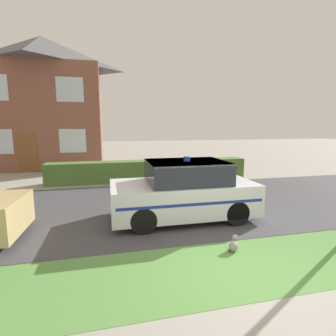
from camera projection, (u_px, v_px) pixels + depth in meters
name	position (u px, v px, depth m)	size (l,w,h in m)	color
ground_plane	(247.00, 272.00, 4.53)	(80.00, 80.00, 0.00)	gray
road_strip	(181.00, 203.00, 8.52)	(28.00, 5.94, 0.01)	#424247
lawn_verge	(241.00, 265.00, 4.73)	(28.00, 1.94, 0.01)	#568C42
garden_hedge	(151.00, 170.00, 12.11)	(9.08, 0.82, 0.92)	#4C7233
police_car	(184.00, 191.00, 7.05)	(3.83, 1.85, 1.68)	black
cat	(234.00, 245.00, 5.27)	(0.36, 0.30, 0.32)	gray
house_left	(45.00, 102.00, 16.39)	(7.06, 5.88, 7.86)	brown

